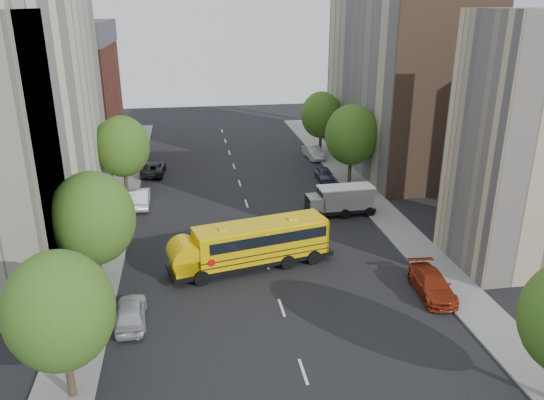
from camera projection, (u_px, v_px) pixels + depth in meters
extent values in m
plane|color=black|center=(262.00, 251.00, 39.38)|extent=(120.00, 120.00, 0.00)
cube|color=slate|center=(111.00, 233.00, 42.23)|extent=(3.00, 80.00, 0.12)
cube|color=slate|center=(385.00, 215.00, 45.74)|extent=(3.00, 80.00, 0.12)
cube|color=silver|center=(246.00, 204.00, 48.63)|extent=(0.15, 64.00, 0.01)
cube|color=beige|center=(6.00, 109.00, 38.70)|extent=(10.00, 26.00, 20.00)
cube|color=maroon|center=(70.00, 104.00, 60.27)|extent=(10.00, 15.00, 13.00)
cube|color=tan|center=(541.00, 144.00, 35.01)|extent=(10.00, 7.00, 17.00)
cube|color=tan|center=(399.00, 84.00, 57.49)|extent=(10.00, 22.00, 18.00)
cube|color=brown|center=(446.00, 102.00, 47.32)|extent=(10.10, 0.30, 18.00)
cylinder|color=yellow|center=(458.00, 1.00, 63.45)|extent=(1.00, 1.00, 35.00)
cylinder|color=#38281C|center=(70.00, 373.00, 24.29)|extent=(0.36, 0.36, 2.70)
ellipsoid|color=#2D5015|center=(60.00, 311.00, 23.14)|extent=(4.80, 4.80, 5.52)
cylinder|color=#38281C|center=(100.00, 270.00, 33.50)|extent=(0.36, 0.36, 2.88)
ellipsoid|color=#2D5015|center=(93.00, 218.00, 32.28)|extent=(5.12, 5.12, 5.89)
cylinder|color=#38281C|center=(126.00, 182.00, 50.16)|extent=(0.36, 0.36, 2.81)
ellipsoid|color=#2D5015|center=(122.00, 146.00, 48.97)|extent=(4.99, 4.99, 5.74)
cylinder|color=#38281C|center=(350.00, 170.00, 53.49)|extent=(0.36, 0.36, 2.95)
ellipsoid|color=#2D5015|center=(352.00, 135.00, 52.24)|extent=(5.25, 5.25, 6.04)
cylinder|color=#38281C|center=(320.00, 142.00, 64.63)|extent=(0.36, 0.36, 2.74)
ellipsoid|color=#2D5015|center=(321.00, 115.00, 63.46)|extent=(4.86, 4.86, 5.59)
cube|color=black|center=(252.00, 259.00, 36.81)|extent=(11.76, 5.04, 0.31)
cube|color=#E6B604|center=(261.00, 240.00, 36.60)|extent=(9.55, 4.50, 2.35)
cube|color=#E6B604|center=(184.00, 263.00, 34.95)|extent=(2.31, 2.70, 1.02)
cube|color=black|center=(199.00, 243.00, 34.90)|extent=(1.01, 2.41, 1.23)
cube|color=#E6B604|center=(261.00, 224.00, 36.18)|extent=(9.51, 4.30, 0.14)
cube|color=black|center=(264.00, 233.00, 36.49)|extent=(8.76, 4.38, 0.77)
cube|color=black|center=(261.00, 251.00, 36.88)|extent=(9.56, 4.56, 0.06)
cube|color=black|center=(261.00, 246.00, 36.74)|extent=(9.56, 4.56, 0.06)
cube|color=#E6B604|center=(321.00, 230.00, 38.23)|extent=(0.71, 2.53, 2.35)
cube|color=#E6B604|center=(222.00, 229.00, 35.18)|extent=(0.73, 0.73, 0.10)
cube|color=#E6B604|center=(292.00, 218.00, 36.97)|extent=(0.73, 0.73, 0.10)
cylinder|color=#E6B604|center=(184.00, 256.00, 34.77)|extent=(2.61, 2.77, 2.15)
cylinder|color=red|center=(211.00, 263.00, 34.12)|extent=(0.51, 0.15, 0.51)
cylinder|color=black|center=(200.00, 279.00, 34.32)|extent=(1.07, 0.52, 1.02)
cylinder|color=black|center=(191.00, 262.00, 36.55)|extent=(1.07, 0.52, 1.02)
cylinder|color=black|center=(289.00, 262.00, 36.50)|extent=(1.07, 0.52, 1.02)
cylinder|color=black|center=(275.00, 247.00, 38.73)|extent=(1.07, 0.52, 1.02)
cylinder|color=black|center=(315.00, 257.00, 37.22)|extent=(1.07, 0.52, 1.02)
cylinder|color=black|center=(300.00, 243.00, 39.45)|extent=(1.07, 0.52, 1.02)
cube|color=black|center=(339.00, 209.00, 45.95)|extent=(6.02, 2.17, 0.30)
cube|color=white|center=(345.00, 197.00, 45.68)|extent=(4.62, 2.03, 1.79)
cube|color=white|center=(315.00, 203.00, 45.30)|extent=(1.45, 1.93, 1.19)
cube|color=silver|center=(346.00, 187.00, 45.35)|extent=(4.82, 2.14, 0.12)
cylinder|color=black|center=(318.00, 216.00, 44.67)|extent=(0.84, 0.27, 0.83)
cylinder|color=black|center=(312.00, 208.00, 46.50)|extent=(0.84, 0.27, 0.83)
cylinder|color=black|center=(345.00, 214.00, 45.10)|extent=(0.84, 0.27, 0.83)
cylinder|color=black|center=(338.00, 206.00, 46.93)|extent=(0.84, 0.27, 0.83)
cylinder|color=black|center=(369.00, 212.00, 45.50)|extent=(0.84, 0.27, 0.83)
cylinder|color=black|center=(361.00, 204.00, 47.33)|extent=(0.84, 0.27, 0.83)
imported|color=#AFADB4|center=(131.00, 312.00, 30.21)|extent=(1.84, 4.28, 1.44)
imported|color=silver|center=(139.00, 198.00, 47.81)|extent=(1.79, 4.90, 1.60)
imported|color=black|center=(153.00, 168.00, 56.66)|extent=(2.66, 5.17, 1.40)
imported|color=maroon|center=(432.00, 284.00, 33.23)|extent=(2.38, 5.03, 1.42)
imported|color=#3B355D|center=(325.00, 174.00, 54.81)|extent=(1.62, 3.88, 1.31)
imported|color=#9E9D99|center=(313.00, 152.00, 62.58)|extent=(1.92, 4.61, 1.48)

